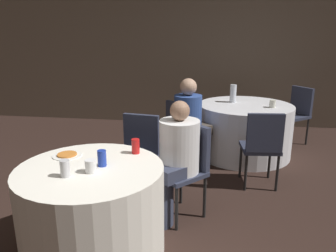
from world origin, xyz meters
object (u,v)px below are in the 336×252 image
(chair_near_northeast, at_px, (187,161))
(chair_far_southwest, at_px, (182,129))
(soda_can_blue, at_px, (102,158))
(person_blue_shirt, at_px, (192,123))
(soda_can_silver, at_px, (65,168))
(chair_far_south, at_px, (262,143))
(table_far, at_px, (244,130))
(chair_far_northeast, at_px, (297,110))
(bottle_far, at_px, (233,94))
(table_near, at_px, (93,211))
(soda_can_red, at_px, (136,146))
(pizza_plate_near, at_px, (67,155))
(chair_near_north, at_px, (138,149))
(person_white_shirt, at_px, (174,161))

(chair_near_northeast, relative_size, chair_far_southwest, 1.00)
(soda_can_blue, bearing_deg, chair_far_southwest, 75.99)
(person_blue_shirt, distance_m, soda_can_silver, 2.14)
(soda_can_silver, bearing_deg, chair_far_south, 44.96)
(table_far, xyz_separation_m, soda_can_blue, (-1.24, -2.36, 0.42))
(table_far, distance_m, soda_can_silver, 2.98)
(soda_can_silver, bearing_deg, chair_far_northeast, 54.96)
(person_blue_shirt, height_order, bottle_far, person_blue_shirt)
(person_blue_shirt, bearing_deg, table_near, -58.57)
(soda_can_silver, bearing_deg, chair_far_southwest, 72.29)
(chair_near_northeast, xyz_separation_m, soda_can_red, (-0.39, -0.36, 0.25))
(chair_far_southwest, height_order, pizza_plate_near, chair_far_southwest)
(person_blue_shirt, bearing_deg, pizza_plate_near, -68.52)
(table_far, distance_m, chair_far_southwest, 1.08)
(chair_near_north, height_order, pizza_plate_near, chair_near_north)
(chair_near_north, xyz_separation_m, chair_far_northeast, (2.02, 2.11, 0.00))
(chair_near_northeast, relative_size, person_white_shirt, 0.79)
(chair_near_north, height_order, person_blue_shirt, person_blue_shirt)
(person_white_shirt, bearing_deg, soda_can_silver, 92.45)
(chair_near_northeast, height_order, chair_far_northeast, same)
(bottle_far, bearing_deg, chair_far_south, -77.09)
(person_white_shirt, bearing_deg, bottle_far, -63.53)
(pizza_plate_near, bearing_deg, person_white_shirt, 24.87)
(chair_far_south, bearing_deg, chair_far_northeast, 61.03)
(chair_far_northeast, height_order, chair_far_south, same)
(table_far, relative_size, pizza_plate_near, 5.60)
(person_blue_shirt, bearing_deg, chair_far_southwest, -90.00)
(table_near, distance_m, chair_far_northeast, 3.75)
(table_near, relative_size, soda_can_silver, 9.00)
(pizza_plate_near, xyz_separation_m, bottle_far, (1.42, 2.35, 0.12))
(table_near, relative_size, soda_can_blue, 9.00)
(chair_far_northeast, relative_size, pizza_plate_near, 3.77)
(table_far, height_order, soda_can_blue, soda_can_blue)
(chair_near_northeast, xyz_separation_m, chair_far_northeast, (1.50, 2.36, 0.00))
(chair_far_northeast, bearing_deg, pizza_plate_near, 101.94)
(person_blue_shirt, relative_size, bottle_far, 4.59)
(soda_can_red, distance_m, bottle_far, 2.38)
(table_near, relative_size, bottle_far, 4.36)
(soda_can_silver, distance_m, bottle_far, 3.00)
(chair_far_south, distance_m, pizza_plate_near, 2.06)
(chair_far_southwest, relative_size, pizza_plate_near, 3.77)
(soda_can_silver, relative_size, soda_can_blue, 1.00)
(chair_near_northeast, height_order, soda_can_blue, chair_near_northeast)
(table_near, distance_m, person_white_shirt, 0.83)
(chair_far_southwest, xyz_separation_m, person_white_shirt, (0.05, -1.15, 0.05))
(chair_far_southwest, xyz_separation_m, chair_far_south, (0.92, -0.38, 0.00))
(soda_can_silver, height_order, soda_can_blue, same)
(chair_near_north, relative_size, soda_can_blue, 7.21)
(chair_near_northeast, relative_size, person_blue_shirt, 0.76)
(table_near, relative_size, person_blue_shirt, 0.95)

